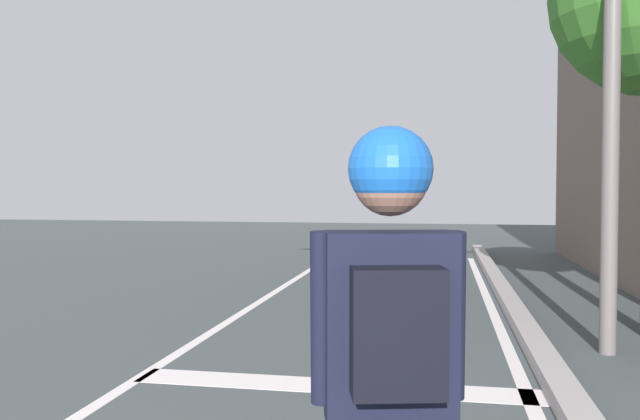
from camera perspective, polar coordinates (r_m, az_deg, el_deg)
lane_line_center at (r=5.87m, az=-15.69°, el=-14.07°), size 0.12×20.00×0.01m
lane_line_curbside at (r=5.35m, az=18.00°, el=-15.70°), size 0.12×20.00×0.01m
stop_bar at (r=5.47m, az=1.29°, el=-15.20°), size 3.33×0.40×0.01m
lane_arrow_head at (r=5.51m, az=3.18°, el=-15.05°), size 0.71×0.71×0.01m
curb_strip at (r=5.36m, az=20.75°, el=-14.92°), size 0.24×24.00×0.14m
skater at (r=1.98m, az=6.22°, el=-10.80°), size 0.46×0.63×1.72m
traffic_signal_mast at (r=6.90m, az=14.53°, el=16.79°), size 4.95×0.34×4.86m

